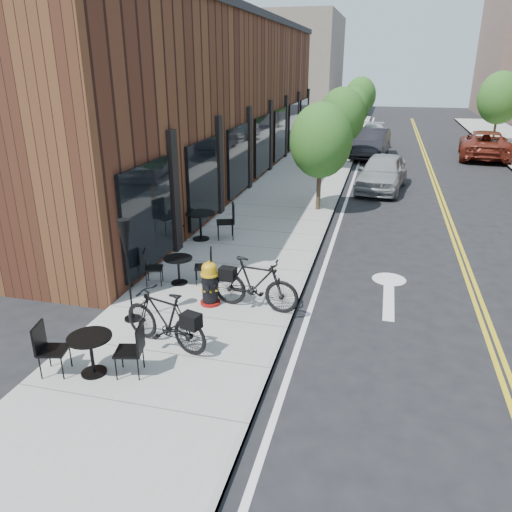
% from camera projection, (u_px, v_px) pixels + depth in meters
% --- Properties ---
extents(ground, '(120.00, 120.00, 0.00)m').
position_uv_depth(ground, '(287.00, 333.00, 10.18)').
color(ground, black).
rests_on(ground, ground).
extents(sidewalk_near, '(4.00, 70.00, 0.12)m').
position_uv_depth(sidewalk_near, '(286.00, 201.00, 19.66)').
color(sidewalk_near, '#9E9B93').
rests_on(sidewalk_near, ground).
extents(building_near, '(5.00, 28.00, 7.00)m').
position_uv_depth(building_near, '(209.00, 101.00, 23.07)').
color(building_near, '#401F14').
rests_on(building_near, ground).
extents(bg_building_left, '(8.00, 14.00, 10.00)m').
position_uv_depth(bg_building_left, '(300.00, 65.00, 53.61)').
color(bg_building_left, '#726656').
rests_on(bg_building_left, ground).
extents(tree_near_a, '(2.20, 2.20, 3.81)m').
position_uv_depth(tree_near_a, '(321.00, 141.00, 17.52)').
color(tree_near_a, '#382B1E').
rests_on(tree_near_a, sidewalk_near).
extents(tree_near_b, '(2.30, 2.30, 3.98)m').
position_uv_depth(tree_near_b, '(342.00, 116.00, 24.71)').
color(tree_near_b, '#382B1E').
rests_on(tree_near_b, sidewalk_near).
extents(tree_near_c, '(2.10, 2.10, 3.67)m').
position_uv_depth(tree_near_c, '(353.00, 107.00, 32.01)').
color(tree_near_c, '#382B1E').
rests_on(tree_near_c, sidewalk_near).
extents(tree_near_d, '(2.40, 2.40, 4.11)m').
position_uv_depth(tree_near_d, '(360.00, 96.00, 39.15)').
color(tree_near_d, '#382B1E').
rests_on(tree_near_d, sidewalk_near).
extents(tree_far_c, '(2.80, 2.80, 4.62)m').
position_uv_depth(tree_far_c, '(500.00, 98.00, 32.41)').
color(tree_far_c, '#382B1E').
rests_on(tree_far_c, sidewalk_far).
extents(fire_hydrant, '(0.57, 0.57, 1.03)m').
position_uv_depth(fire_hydrant, '(210.00, 284.00, 10.97)').
color(fire_hydrant, maroon).
rests_on(fire_hydrant, sidewalk_near).
extents(bicycle_left, '(1.99, 1.08, 1.15)m').
position_uv_depth(bicycle_left, '(165.00, 319.00, 9.27)').
color(bicycle_left, black).
rests_on(bicycle_left, sidewalk_near).
extents(bicycle_right, '(2.00, 0.76, 1.17)m').
position_uv_depth(bicycle_right, '(255.00, 284.00, 10.72)').
color(bicycle_right, black).
rests_on(bicycle_right, sidewalk_near).
extents(bistro_set_a, '(1.79, 0.90, 0.94)m').
position_uv_depth(bistro_set_a, '(91.00, 349.00, 8.47)').
color(bistro_set_a, black).
rests_on(bistro_set_a, sidewalk_near).
extents(bistro_set_b, '(1.64, 0.88, 0.86)m').
position_uv_depth(bistro_set_b, '(178.00, 267.00, 12.03)').
color(bistro_set_b, black).
rests_on(bistro_set_b, sidewalk_near).
extents(bistro_set_c, '(2.07, 1.19, 1.09)m').
position_uv_depth(bistro_set_c, '(200.00, 222.00, 15.04)').
color(bistro_set_c, black).
rests_on(bistro_set_c, sidewalk_near).
extents(patio_umbrella, '(0.35, 0.35, 2.18)m').
position_uv_depth(patio_umbrella, '(126.00, 249.00, 9.90)').
color(patio_umbrella, black).
rests_on(patio_umbrella, sidewalk_near).
extents(parked_car_a, '(2.40, 4.71, 1.54)m').
position_uv_depth(parked_car_a, '(382.00, 172.00, 21.45)').
color(parked_car_a, '#93979B').
rests_on(parked_car_a, ground).
extents(parked_car_b, '(2.21, 5.13, 1.64)m').
position_uv_depth(parked_car_b, '(371.00, 143.00, 28.96)').
color(parked_car_b, black).
rests_on(parked_car_b, ground).
extents(parked_car_c, '(2.14, 4.61, 1.30)m').
position_uv_depth(parked_car_c, '(374.00, 134.00, 33.84)').
color(parked_car_c, silver).
rests_on(parked_car_c, ground).
extents(parked_car_far, '(3.21, 5.95, 1.59)m').
position_uv_depth(parked_car_far, '(484.00, 144.00, 28.70)').
color(parked_car_far, maroon).
rests_on(parked_car_far, ground).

